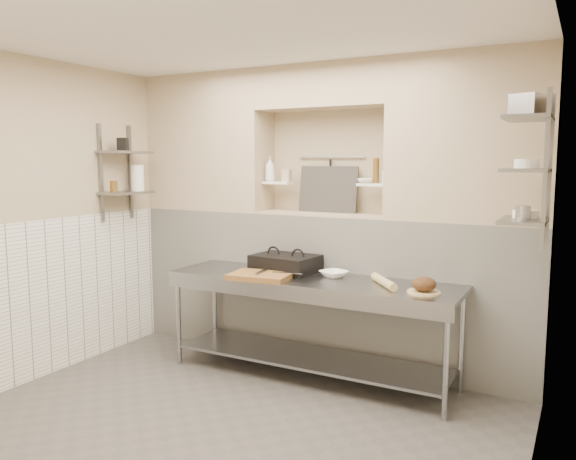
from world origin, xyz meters
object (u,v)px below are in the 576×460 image
Objects in this scene: mixing_bowl at (334,274)px; jug_left at (137,178)px; cutting_board at (260,276)px; bowl_alcove at (365,181)px; prep_table at (310,307)px; bread_loaf at (424,284)px; rolling_pin at (384,282)px; panini_press at (286,263)px; bottle_soap at (270,169)px.

mixing_bowl is 2.29m from jug_left.
bowl_alcove is at bearing 48.00° from cutting_board.
prep_table is 0.36m from mixing_bowl.
cutting_board is 2.23× the size of mixing_bowl.
bowl_alcove reaches higher than bread_loaf.
rolling_pin is (0.66, 0.02, 0.29)m from prep_table.
bowl_alcove is (0.67, 0.75, 0.81)m from cutting_board.
panini_press is 2.32× the size of jug_left.
prep_table is 18.09× the size of bowl_alcove.
jug_left is (-2.27, -0.51, 0.01)m from bowl_alcove.
bread_loaf reaches higher than prep_table.
prep_table is 1.48m from bottle_soap.
prep_table is at bearing -20.36° from panini_press.
panini_press is 1.00m from rolling_pin.
bottle_soap is at bearing 159.52° from rolling_pin.
bottle_soap is 1.01m from bowl_alcove.
jug_left is at bearing 171.52° from cutting_board.
prep_table is at bearing -0.73° from jug_left.
jug_left reaches higher than bread_loaf.
rolling_pin is at bearing 1.74° from prep_table.
bowl_alcove is at bearing 36.25° from panini_press.
panini_press is 1.37m from bread_loaf.
jug_left reaches higher than mixing_bowl.
panini_press reaches higher than prep_table.
bottle_soap reaches higher than cutting_board.
cutting_board is at bearing -150.44° from prep_table.
jug_left reaches higher than cutting_board.
bottle_soap is (-1.72, 0.61, 0.86)m from bread_loaf.
cutting_board is 1.81m from jug_left.
mixing_bowl is (0.16, 0.14, 0.29)m from prep_table.
rolling_pin is at bearing -20.48° from bottle_soap.
bottle_soap is at bearing 160.39° from bread_loaf.
rolling_pin is at bearing 12.71° from cutting_board.
bottle_soap is (-0.87, 0.39, 0.91)m from mixing_bowl.
prep_table is at bearing -36.88° from bottle_soap.
panini_press is 2.49× the size of bottle_soap.
rolling_pin is 1.71m from bottle_soap.
rolling_pin is at bearing -13.97° from mixing_bowl.
prep_table is at bearing -138.20° from mixing_bowl.
panini_press is 0.38m from cutting_board.
mixing_bowl is 0.51m from rolling_pin.
prep_table is 10.63× the size of bottle_soap.
bottle_soap is 1.37m from jug_left.
panini_press is 1.82m from jug_left.
cutting_board is at bearing -167.29° from rolling_pin.
bottle_soap reaches higher than bowl_alcove.
panini_press is at bearing -149.36° from bowl_alcove.
jug_left is (-1.27, -0.50, -0.09)m from bottle_soap.
panini_press is (-0.33, 0.16, 0.34)m from prep_table.
jug_left reaches higher than rolling_pin.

